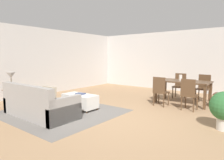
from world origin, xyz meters
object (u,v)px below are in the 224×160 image
dining_chair_near_left (160,90)px  dining_chair_far_right (203,86)px  dining_chair_near_right (189,93)px  dining_chair_far_left (180,84)px  vase_centerpiece (181,78)px  book_on_ottoman (81,94)px  dining_table (183,83)px  couch (39,105)px  ottoman_table (80,101)px  side_table (12,94)px  table_lamp (11,76)px

dining_chair_near_left → dining_chair_far_right: same height
dining_chair_near_right → dining_chair_far_left: (-0.83, 1.65, 0.00)m
vase_centerpiece → book_on_ottoman: vase_centerpiece is taller
dining_table → couch: bearing=-123.4°
ottoman_table → dining_chair_near_right: dining_chair_near_right is taller
book_on_ottoman → side_table: bearing=-143.4°
side_table → dining_chair_near_right: bearing=34.7°
table_lamp → ottoman_table: bearing=35.9°
couch → vase_centerpiece: bearing=57.6°
dining_chair_near_left → table_lamp: bearing=-138.8°
side_table → couch: bearing=1.0°
dining_chair_near_left → dining_chair_near_right: 0.87m
table_lamp → dining_chair_near_right: (4.27, 2.96, -0.46)m
side_table → book_on_ottoman: (1.66, 1.23, 0.00)m
couch → table_lamp: bearing=-179.0°
vase_centerpiece → dining_table: bearing=-4.3°
couch → book_on_ottoman: 1.25m
dining_chair_near_right → dining_chair_far_right: (0.00, 1.64, 0.00)m
vase_centerpiece → dining_chair_far_left: bearing=110.0°
ottoman_table → table_lamp: 2.17m
vase_centerpiece → book_on_ottoman: size_ratio=0.72×
table_lamp → dining_chair_far_left: bearing=53.3°
side_table → dining_chair_far_right: 6.28m
couch → dining_table: 4.50m
dining_table → side_table: bearing=-135.5°
couch → dining_chair_far_left: dining_chair_far_left is taller
ottoman_table → side_table: side_table is taller
ottoman_table → dining_chair_near_left: size_ratio=1.16×
couch → dining_chair_near_left: (2.03, 2.95, 0.23)m
ottoman_table → vase_centerpiece: size_ratio=5.69×
ottoman_table → table_lamp: table_lamp is taller
dining_chair_near_left → book_on_ottoman: (-1.74, -1.74, -0.07)m
book_on_ottoman → dining_chair_far_left: bearing=62.2°
dining_chair_near_left → book_on_ottoman: bearing=-135.0°
table_lamp → dining_chair_far_left: (3.44, 4.61, -0.46)m
dining_chair_near_right → book_on_ottoman: bearing=-146.5°
dining_table → table_lamp: bearing=-135.5°
dining_chair_near_left → side_table: bearing=-138.8°
couch → side_table: couch is taller
side_table → dining_table: size_ratio=0.34×
table_lamp → dining_chair_near_left: (3.40, 2.97, -0.46)m
dining_chair_near_left → ottoman_table: bearing=-134.5°
table_lamp → side_table: bearing=0.0°
book_on_ottoman → dining_chair_near_left: bearing=45.0°
dining_chair_near_left → dining_chair_far_left: 1.64m
dining_chair_far_left → book_on_ottoman: bearing=-117.8°
dining_table → dining_chair_near_right: dining_chair_near_right is taller
dining_table → dining_chair_far_left: bearing=115.2°
dining_chair_near_left → dining_chair_far_left: same height
dining_chair_near_left → dining_chair_near_right: bearing=-0.5°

